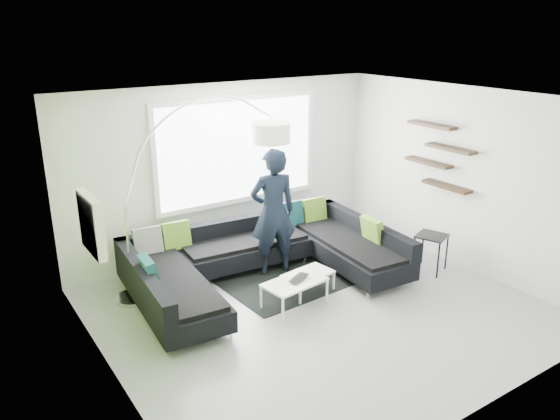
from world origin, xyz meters
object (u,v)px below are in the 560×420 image
object	(u,v)px
coffee_table	(302,287)
laptop	(302,279)
side_table	(430,253)
person	(273,212)
sectional_sofa	(266,262)
arc_lamp	(125,207)

from	to	relation	value
coffee_table	laptop	world-z (taller)	laptop
coffee_table	laptop	xyz separation A→B (m)	(-0.09, -0.13, 0.20)
coffee_table	side_table	world-z (taller)	side_table
coffee_table	side_table	xyz separation A→B (m)	(2.20, -0.36, 0.12)
person	sectional_sofa	bearing A→B (deg)	56.84
sectional_sofa	coffee_table	distance (m)	0.69
sectional_sofa	side_table	size ratio (longest dim) A/B	6.74
person	laptop	distance (m)	1.27
sectional_sofa	person	world-z (taller)	person
sectional_sofa	arc_lamp	distance (m)	2.15
coffee_table	laptop	distance (m)	0.25
arc_lamp	laptop	bearing A→B (deg)	-30.64
arc_lamp	side_table	size ratio (longest dim) A/B	4.61
sectional_sofa	laptop	distance (m)	0.78
coffee_table	person	bearing A→B (deg)	73.48
sectional_sofa	person	distance (m)	0.77
sectional_sofa	arc_lamp	bearing A→B (deg)	165.26
sectional_sofa	coffee_table	bearing A→B (deg)	-69.83
side_table	arc_lamp	bearing A→B (deg)	158.51
arc_lamp	person	distance (m)	2.18
arc_lamp	laptop	xyz separation A→B (m)	(1.88, -1.41, -0.99)
arc_lamp	laptop	distance (m)	2.55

